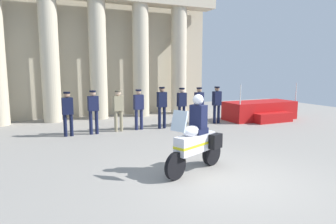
{
  "coord_description": "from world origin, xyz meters",
  "views": [
    {
      "loc": [
        -3.9,
        -5.51,
        2.52
      ],
      "look_at": [
        0.08,
        3.39,
        1.1
      ],
      "focal_mm": 32.23,
      "sensor_mm": 36.0,
      "label": 1
    }
  ],
  "objects": [
    {
      "name": "colonnade_backdrop",
      "position": [
        -0.92,
        10.07,
        3.43
      ],
      "size": [
        12.82,
        1.69,
        6.39
      ],
      "color": "#B6AB91",
      "rests_on": "ground_plane"
    },
    {
      "name": "ground_plane",
      "position": [
        0.0,
        0.0,
        0.0
      ],
      "size": [
        28.0,
        28.0,
        0.0
      ],
      "primitive_type": "plane",
      "color": "gray"
    },
    {
      "name": "officer_in_row_0",
      "position": [
        -2.79,
        6.04,
        0.98
      ],
      "size": [
        0.4,
        0.25,
        1.66
      ],
      "rotation": [
        0.0,
        0.0,
        3.22
      ],
      "color": "black",
      "rests_on": "ground_plane"
    },
    {
      "name": "reviewing_stand",
      "position": [
        6.27,
        6.04,
        0.43
      ],
      "size": [
        3.54,
        1.95,
        1.79
      ],
      "color": "#B71414",
      "rests_on": "ground_plane"
    },
    {
      "name": "officer_in_row_4",
      "position": [
        0.96,
        5.98,
        1.03
      ],
      "size": [
        0.4,
        0.25,
        1.75
      ],
      "rotation": [
        0.0,
        0.0,
        3.22
      ],
      "color": "black",
      "rests_on": "ground_plane"
    },
    {
      "name": "officer_in_row_7",
      "position": [
        3.71,
        6.05,
        1.0
      ],
      "size": [
        0.4,
        0.25,
        1.69
      ],
      "rotation": [
        0.0,
        0.0,
        3.22
      ],
      "color": "black",
      "rests_on": "ground_plane"
    },
    {
      "name": "officer_in_row_6",
      "position": [
        2.76,
        6.02,
        0.99
      ],
      "size": [
        0.4,
        0.25,
        1.68
      ],
      "rotation": [
        0.0,
        0.0,
        3.22
      ],
      "color": "#141938",
      "rests_on": "ground_plane"
    },
    {
      "name": "officer_in_row_3",
      "position": [
        -0.01,
        6.14,
        0.98
      ],
      "size": [
        0.4,
        0.25,
        1.66
      ],
      "rotation": [
        0.0,
        0.0,
        3.22
      ],
      "color": "#191E42",
      "rests_on": "ground_plane"
    },
    {
      "name": "officer_in_row_5",
      "position": [
        1.93,
        6.06,
        0.99
      ],
      "size": [
        0.4,
        0.25,
        1.68
      ],
      "rotation": [
        0.0,
        0.0,
        3.22
      ],
      "color": "black",
      "rests_on": "ground_plane"
    },
    {
      "name": "officer_in_row_2",
      "position": [
        -0.86,
        6.13,
        0.97
      ],
      "size": [
        0.4,
        0.25,
        1.65
      ],
      "rotation": [
        0.0,
        0.0,
        3.22
      ],
      "color": "gray",
      "rests_on": "ground_plane"
    },
    {
      "name": "officer_in_row_1",
      "position": [
        -1.86,
        6.02,
        1.0
      ],
      "size": [
        0.4,
        0.25,
        1.68
      ],
      "rotation": [
        0.0,
        0.0,
        3.22
      ],
      "color": "#141938",
      "rests_on": "ground_plane"
    },
    {
      "name": "motorcycle_with_rider",
      "position": [
        -0.33,
        0.74,
        0.79
      ],
      "size": [
        1.96,
        1.06,
        1.9
      ],
      "rotation": [
        0.0,
        0.0,
        3.55
      ],
      "color": "black",
      "rests_on": "ground_plane"
    }
  ]
}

